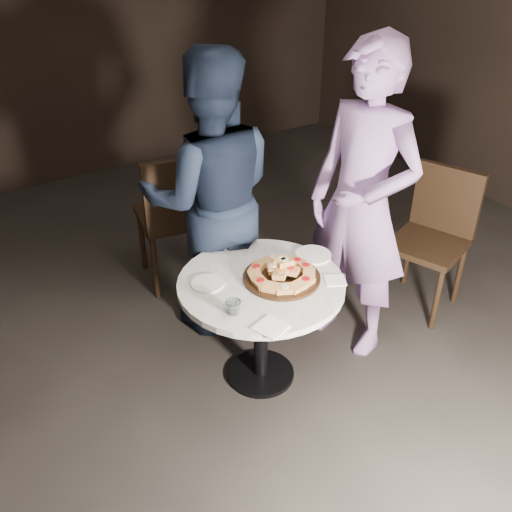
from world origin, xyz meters
The scene contains 13 objects.
floor centered at (0.00, 0.00, 0.00)m, with size 7.00×7.00×0.00m, color black.
table centered at (-0.09, 0.07, 0.54)m, with size 1.10×1.10×0.67m.
serving_board centered at (0.01, 0.03, 0.67)m, with size 0.41×0.41×0.02m, color black.
focaccia_pile centered at (0.01, 0.04, 0.71)m, with size 0.36×0.36×0.10m.
plate_left centered at (-0.34, 0.20, 0.67)m, with size 0.17×0.17×0.01m, color white.
plate_right centered at (0.29, 0.13, 0.67)m, with size 0.20×0.20×0.01m, color white.
water_glass centered at (-0.36, -0.09, 0.70)m, with size 0.08×0.08×0.07m, color silver.
napkin_near centered at (-0.27, -0.28, 0.67)m, with size 0.14×0.14×0.01m, color white.
napkin_far centered at (0.24, -0.13, 0.67)m, with size 0.11×0.11×0.01m, color white.
chair_far centered at (-0.06, 1.18, 0.58)m, with size 0.55×0.57×1.01m.
chair_right centered at (1.29, 0.12, 0.54)m, with size 0.58×0.57×0.94m.
diner_navy centered at (-0.04, 0.70, 0.88)m, with size 0.85×0.66×1.75m, color black.
diner_teal centered at (0.58, 0.08, 0.92)m, with size 0.67×0.44×1.85m, color slate.
Camera 1 is at (-1.45, -2.00, 2.36)m, focal length 40.00 mm.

